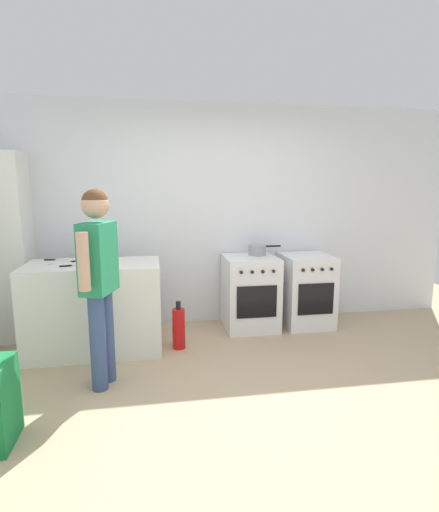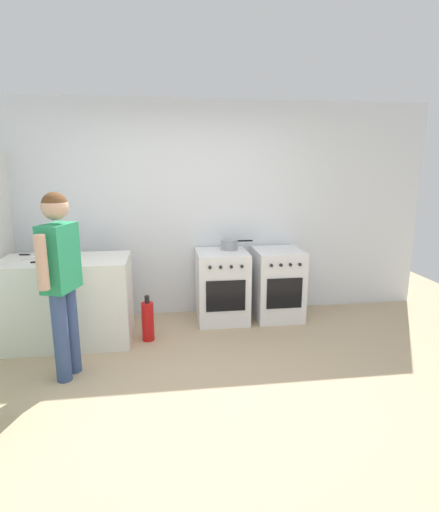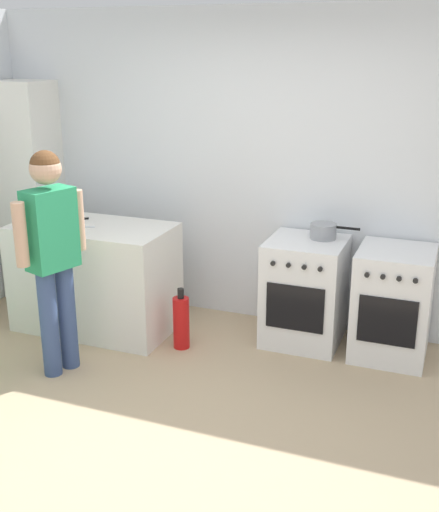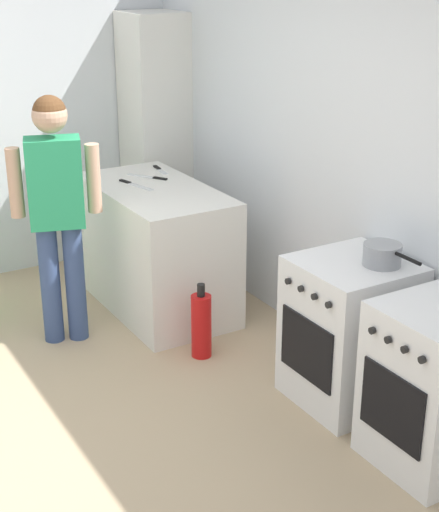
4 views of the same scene
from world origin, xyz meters
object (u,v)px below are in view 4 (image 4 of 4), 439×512
object	(u,v)px
knife_utility	(160,170)
person	(56,200)
knife_bread	(134,185)
larder_cabinet	(155,139)
pot	(382,255)
oven_right	(438,386)
fire_extinguisher	(201,325)
oven_left	(350,332)
knife_carving	(149,177)

from	to	relation	value
knife_utility	person	bearing A→B (deg)	-60.96
knife_bread	larder_cabinet	world-z (taller)	larder_cabinet
knife_bread	pot	bearing A→B (deg)	16.50
oven_right	fire_extinguisher	world-z (taller)	oven_right
oven_right	pot	xyz separation A→B (m)	(-0.58, 0.10, 0.48)
oven_left	knife_utility	distance (m)	2.16
oven_left	person	world-z (taller)	person
knife_bread	fire_extinguisher	world-z (taller)	knife_bread
oven_right	pot	world-z (taller)	pot
knife_utility	fire_extinguisher	bearing A→B (deg)	-15.47
oven_right	pot	size ratio (longest dim) A/B	2.19
person	fire_extinguisher	world-z (taller)	person
person	oven_left	bearing A→B (deg)	36.47
oven_right	knife_utility	world-z (taller)	knife_utility
knife_carving	fire_extinguisher	world-z (taller)	knife_carving
knife_bread	person	world-z (taller)	person
person	pot	bearing A→B (deg)	37.01
oven_left	oven_right	world-z (taller)	same
knife_utility	knife_carving	bearing A→B (deg)	-48.23
pot	knife_utility	bearing A→B (deg)	-173.81
knife_bread	fire_extinguisher	xyz separation A→B (m)	(0.96, -0.01, -0.69)
oven_right	person	distance (m)	2.56
pot	knife_carving	size ratio (longest dim) A/B	1.31
knife_bread	knife_carving	distance (m)	0.22
fire_extinguisher	larder_cabinet	bearing A→B (deg)	161.95
knife_carving	knife_bread	bearing A→B (deg)	-53.54
oven_left	oven_right	size ratio (longest dim) A/B	1.00
knife_bread	oven_left	bearing A→B (deg)	14.46
knife_bread	knife_carving	xyz separation A→B (m)	(-0.13, 0.17, 0.00)
oven_left	pot	size ratio (longest dim) A/B	2.19
oven_right	person	size ratio (longest dim) A/B	0.52
pot	knife_utility	world-z (taller)	pot
oven_right	larder_cabinet	world-z (taller)	larder_cabinet
pot	larder_cabinet	size ratio (longest dim) A/B	0.19
knife_carving	fire_extinguisher	bearing A→B (deg)	-9.45
knife_bread	larder_cabinet	xyz separation A→B (m)	(-0.82, 0.57, 0.10)
knife_bread	person	size ratio (longest dim) A/B	0.21
knife_utility	knife_bread	bearing A→B (deg)	-50.90
pot	fire_extinguisher	bearing A→B (deg)	-149.27
larder_cabinet	oven_left	bearing A→B (deg)	-2.20
oven_right	pot	distance (m)	0.76
knife_bread	knife_utility	bearing A→B (deg)	129.10
pot	knife_carving	xyz separation A→B (m)	(-2.06, -0.40, -0.01)
knife_utility	pot	bearing A→B (deg)	6.19
oven_right	knife_bread	distance (m)	2.60
oven_left	person	xyz separation A→B (m)	(-1.54, -1.14, 0.55)
knife_utility	knife_carving	size ratio (longest dim) A/B	0.85
oven_left	knife_carving	xyz separation A→B (m)	(-1.96, -0.30, 0.48)
person	fire_extinguisher	size ratio (longest dim) A/B	3.26
pot	larder_cabinet	bearing A→B (deg)	179.99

